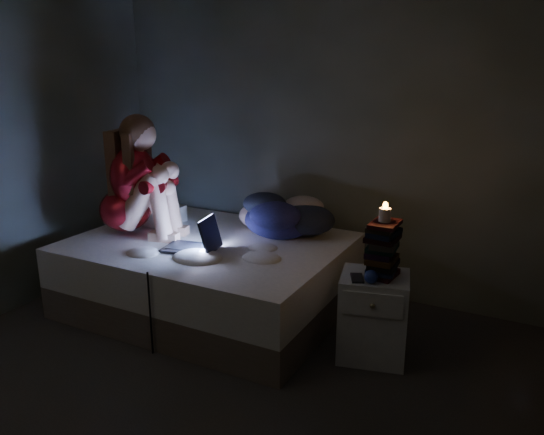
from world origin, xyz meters
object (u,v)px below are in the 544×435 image
Objects in this scene: bed at (209,274)px; laptop at (189,232)px; woman at (123,175)px; phone at (355,276)px; candle at (385,218)px; nightstand at (373,316)px.

laptop reaches higher than bed.
phone is (1.82, -0.05, -0.43)m from woman.
phone is at bearing -14.41° from woman.
woman reaches higher than bed.
candle is at bearing -4.93° from bed.
bed is 1.29m from nightstand.
bed is 2.11× the size of woman.
laptop is 2.60× the size of phone.
woman reaches higher than nightstand.
phone is (1.19, -0.19, 0.28)m from bed.
woman is 2.48× the size of laptop.
woman reaches higher than candle.
woman is at bearing 167.72° from phone.
phone is at bearing -9.30° from bed.
nightstand is at bearing 27.22° from phone.
laptop is at bearing -20.20° from woman.
nightstand is at bearing -5.09° from bed.
woman is 1.96m from candle.
candle is at bearing 19.50° from phone.
nightstand is 6.70× the size of candle.
woman is 1.68× the size of nightstand.
woman is (-0.63, -0.15, 0.71)m from bed.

